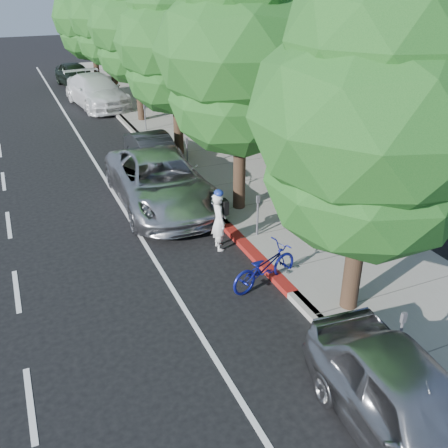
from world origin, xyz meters
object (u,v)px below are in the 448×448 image
white_pickup (97,91)px  dark_suv_far (75,75)px  near_car_a (412,412)px  cyclist (219,222)px  dark_sedan (154,153)px  pedestrian (238,121)px  street_tree_2 (175,43)px  street_tree_3 (135,28)px  silver_suv (160,182)px  street_tree_4 (109,18)px  street_tree_5 (91,18)px  street_tree_0 (374,120)px  bicycle (264,267)px  street_tree_1 (241,54)px

white_pickup → dark_suv_far: bearing=85.3°
near_car_a → dark_suv_far: bearing=95.7°
cyclist → dark_sedan: cyclist is taller
pedestrian → street_tree_2: bearing=-1.6°
street_tree_3 → dark_sedan: (-1.40, -7.00, -4.02)m
street_tree_3 → near_car_a: (-1.40, -21.50, -3.89)m
silver_suv → dark_sedan: bearing=78.8°
street_tree_4 → dark_suv_far: 6.38m
cyclist → dark_suv_far: bearing=6.6°
street_tree_5 → cyclist: size_ratio=4.24×
street_tree_0 → street_tree_2: (-0.00, 12.00, 0.06)m
bicycle → dark_sedan: bearing=-14.1°
street_tree_4 → cyclist: 20.47m
dark_sedan → pedestrian: 4.70m
cyclist → bicycle: 2.24m
street_tree_2 → street_tree_4: 12.00m
street_tree_2 → cyclist: size_ratio=4.41×
silver_suv → street_tree_4: bearing=84.2°
bicycle → silver_suv: 5.82m
street_tree_2 → bicycle: street_tree_2 is taller
white_pickup → pedestrian: bearing=-72.7°
street_tree_4 → bicycle: street_tree_4 is taller
street_tree_2 → cyclist: bearing=-101.2°
pedestrian → bicycle: bearing=57.0°
street_tree_3 → bicycle: bearing=-94.6°
street_tree_0 → street_tree_3: size_ratio=0.99×
cyclist → dark_suv_far: 24.81m
bicycle → dark_sedan: dark_sedan is taller
street_tree_0 → street_tree_5: (-0.00, 30.00, -0.28)m
street_tree_0 → silver_suv: 8.66m
street_tree_1 → street_tree_2: bearing=90.0°
dark_suv_far → street_tree_2: bearing=-91.5°
street_tree_4 → street_tree_5: (0.00, 6.00, -0.39)m
street_tree_2 → near_car_a: 16.03m
street_tree_2 → cyclist: 9.03m
street_tree_0 → white_pickup: street_tree_0 is taller
street_tree_0 → bicycle: street_tree_0 is taller
street_tree_0 → street_tree_2: same height
street_tree_4 → street_tree_3: bearing=-90.0°
street_tree_2 → bicycle: size_ratio=3.71×
bicycle → pedestrian: size_ratio=1.06×
street_tree_5 → white_pickup: size_ratio=1.18×
street_tree_0 → bicycle: bearing=126.5°
street_tree_3 → silver_suv: 11.40m
street_tree_1 → cyclist: 4.91m
street_tree_2 → street_tree_5: (0.00, 18.00, -0.34)m
street_tree_1 → street_tree_3: (0.00, 12.00, -0.33)m
dark_sedan → street_tree_2: bearing=34.2°
street_tree_2 → bicycle: bearing=-97.2°
white_pickup → pedestrian: (4.50, -9.92, 0.22)m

